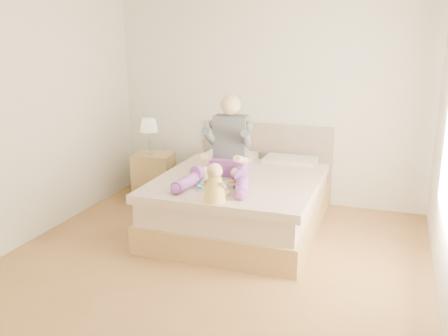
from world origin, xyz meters
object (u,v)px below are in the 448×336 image
(tray, at_px, (220,184))
(baby, at_px, (215,186))
(bed, at_px, (244,198))
(nightstand, at_px, (154,175))
(adult, at_px, (227,153))

(tray, bearing_deg, baby, -95.68)
(bed, bearing_deg, baby, -88.97)
(tray, distance_m, baby, 0.46)
(tray, xyz_separation_m, baby, (0.10, -0.43, 0.12))
(nightstand, bearing_deg, bed, -29.17)
(bed, distance_m, baby, 1.08)
(tray, bearing_deg, adult, 79.34)
(bed, relative_size, baby, 5.97)
(nightstand, xyz_separation_m, adult, (1.28, -0.77, 0.58))
(nightstand, distance_m, baby, 2.17)
(nightstand, distance_m, adult, 1.60)
(adult, height_order, baby, adult)
(baby, bearing_deg, adult, 106.48)
(bed, bearing_deg, tray, -98.62)
(bed, distance_m, tray, 0.65)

